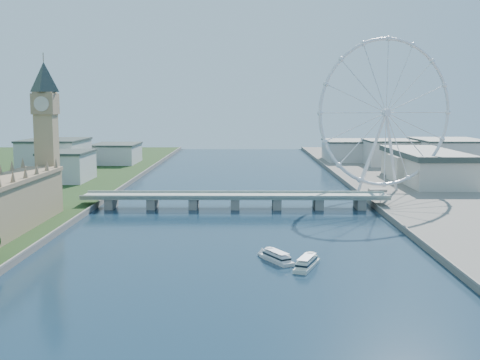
{
  "coord_description": "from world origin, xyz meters",
  "views": [
    {
      "loc": [
        7.69,
        -129.4,
        75.14
      ],
      "look_at": [
        4.37,
        210.0,
        31.95
      ],
      "focal_mm": 45.0,
      "sensor_mm": 36.0,
      "label": 1
    }
  ],
  "objects": [
    {
      "name": "london_eye",
      "position": [
        119.98,
        355.08,
        67.52
      ],
      "size": [
        113.6,
        39.12,
        124.3
      ],
      "color": "silver",
      "rests_on": "ground"
    },
    {
      "name": "tour_boat_far",
      "position": [
        35.73,
        140.23,
        0.0
      ],
      "size": [
        15.83,
        27.31,
        5.86
      ],
      "primitive_type": null,
      "rotation": [
        0.0,
        0.0,
        -0.36
      ],
      "color": "beige",
      "rests_on": "ground"
    },
    {
      "name": "county_hall",
      "position": [
        175.0,
        430.0,
        0.0
      ],
      "size": [
        54.0,
        144.0,
        35.0
      ],
      "primitive_type": null,
      "color": "beige",
      "rests_on": "ground"
    },
    {
      "name": "city_skyline",
      "position": [
        39.22,
        560.08,
        16.96
      ],
      "size": [
        505.0,
        280.0,
        32.0
      ],
      "color": "beige",
      "rests_on": "ground"
    },
    {
      "name": "big_ben",
      "position": [
        -128.0,
        278.0,
        66.57
      ],
      "size": [
        20.02,
        20.02,
        110.0
      ],
      "color": "tan",
      "rests_on": "ground"
    },
    {
      "name": "westminster_bridge",
      "position": [
        0.0,
        300.0,
        6.63
      ],
      "size": [
        220.0,
        22.0,
        9.5
      ],
      "color": "gray",
      "rests_on": "ground"
    },
    {
      "name": "tour_boat_near",
      "position": [
        22.52,
        151.23,
        0.0
      ],
      "size": [
        18.01,
        25.68,
        5.64
      ],
      "primitive_type": null,
      "rotation": [
        0.0,
        0.0,
        0.5
      ],
      "color": "silver",
      "rests_on": "ground"
    }
  ]
}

